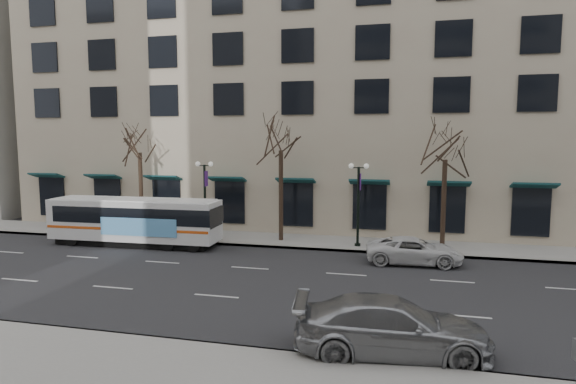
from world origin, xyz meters
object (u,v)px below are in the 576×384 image
(tree_far_right, at_px, (446,143))
(silver_car, at_px, (391,326))
(lamp_post_right, at_px, (358,201))
(white_pickup, at_px, (414,251))
(tree_far_mid, at_px, (281,135))
(city_bus, at_px, (136,220))
(lamp_post_left, at_px, (205,196))
(tree_far_left, at_px, (139,139))

(tree_far_right, distance_m, silver_car, 16.20)
(silver_car, bearing_deg, lamp_post_right, 2.01)
(tree_far_right, height_order, white_pickup, tree_far_right)
(tree_far_right, relative_size, silver_car, 1.33)
(tree_far_mid, distance_m, city_bus, 10.59)
(lamp_post_left, height_order, city_bus, lamp_post_left)
(tree_far_mid, relative_size, lamp_post_right, 1.64)
(city_bus, bearing_deg, tree_far_mid, 17.49)
(tree_far_left, relative_size, tree_far_mid, 0.98)
(lamp_post_left, xyz_separation_m, silver_car, (12.39, -14.40, -2.06))
(lamp_post_right, height_order, silver_car, lamp_post_right)
(tree_far_mid, height_order, lamp_post_left, tree_far_mid)
(tree_far_left, height_order, tree_far_right, tree_far_left)
(tree_far_left, height_order, lamp_post_left, tree_far_left)
(tree_far_left, bearing_deg, tree_far_mid, 0.00)
(white_pickup, bearing_deg, lamp_post_left, 74.95)
(lamp_post_left, bearing_deg, tree_far_mid, 6.85)
(tree_far_left, xyz_separation_m, tree_far_right, (20.00, 0.00, -0.28))
(white_pickup, bearing_deg, tree_far_left, 76.47)
(tree_far_left, distance_m, city_bus, 6.05)
(tree_far_mid, relative_size, lamp_post_left, 1.64)
(lamp_post_right, bearing_deg, tree_far_left, 177.71)
(lamp_post_right, bearing_deg, white_pickup, -41.72)
(tree_far_mid, height_order, lamp_post_right, tree_far_mid)
(lamp_post_left, bearing_deg, tree_far_left, 173.17)
(tree_far_right, relative_size, white_pickup, 1.59)
(lamp_post_right, bearing_deg, lamp_post_left, 180.00)
(lamp_post_left, relative_size, city_bus, 0.48)
(tree_far_left, relative_size, lamp_post_right, 1.60)
(silver_car, bearing_deg, white_pickup, -11.94)
(tree_far_left, xyz_separation_m, tree_far_mid, (10.00, 0.00, 0.21))
(city_bus, bearing_deg, lamp_post_left, 31.57)
(lamp_post_left, relative_size, silver_car, 0.86)
(lamp_post_right, height_order, white_pickup, lamp_post_right)
(tree_far_right, bearing_deg, city_bus, -170.86)
(tree_far_left, bearing_deg, lamp_post_left, -6.83)
(city_bus, distance_m, silver_car, 20.06)
(white_pickup, bearing_deg, city_bus, 85.59)
(tree_far_right, relative_size, lamp_post_left, 1.55)
(tree_far_left, xyz_separation_m, city_bus, (1.34, -3.00, -5.09))
(city_bus, bearing_deg, tree_far_right, 7.52)
(tree_far_left, height_order, lamp_post_right, tree_far_left)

